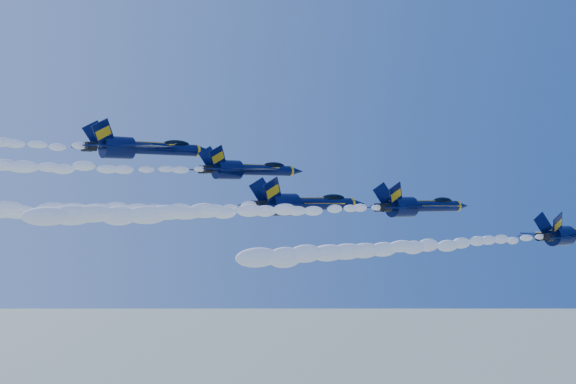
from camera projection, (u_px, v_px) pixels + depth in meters
jet_lead at (574, 234)px, 89.44m from camera, size 15.62×12.81×5.80m
smoke_trail_jet_lead at (421, 247)px, 72.88m from camera, size 41.93×1.87×1.68m
jet_second at (420, 206)px, 90.44m from camera, size 16.31×13.38×6.06m
smoke_trail_jet_second at (232, 212)px, 73.70m from camera, size 41.93×1.95×1.75m
jet_third at (305, 204)px, 88.29m from camera, size 17.51×14.37×6.51m
smoke_trail_jet_third at (79, 209)px, 71.24m from camera, size 41.93×2.09×1.88m
jet_fourth at (248, 169)px, 93.56m from camera, size 16.01×13.13×5.95m
smoke_trail_jet_fourth at (31, 167)px, 76.89m from camera, size 41.93×1.91×1.72m
jet_fifth at (144, 148)px, 91.35m from camera, size 18.02×14.78×6.69m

